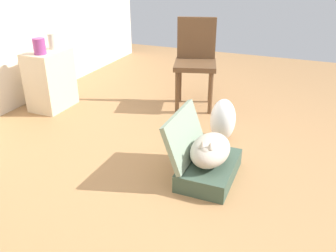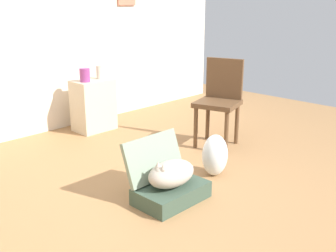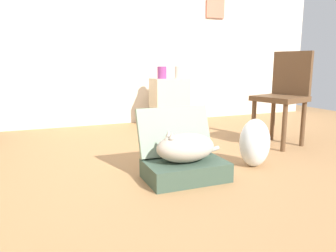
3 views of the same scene
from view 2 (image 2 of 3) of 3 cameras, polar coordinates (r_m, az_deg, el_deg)
name	(u,v)px [view 2 (image 2 of 3)]	position (r m, az deg, el deg)	size (l,w,h in m)	color
ground_plane	(159,198)	(3.30, -1.31, -10.06)	(7.68, 7.68, 0.00)	#9E7247
wall_back	(11,20)	(4.83, -21.08, 13.56)	(6.40, 0.15, 2.60)	beige
suitcase_base	(171,193)	(3.24, 0.46, -9.32)	(0.56, 0.36, 0.13)	#384C3D
suitcase_lid	(154,158)	(3.27, -2.02, -4.44)	(0.56, 0.36, 0.04)	gray
cat	(171,174)	(3.17, 0.40, -6.64)	(0.50, 0.27, 0.22)	#B2A899
plastic_bag_white	(215,155)	(3.67, 6.55, -4.05)	(0.25, 0.22, 0.38)	silver
side_table	(93,105)	(4.98, -10.35, 2.86)	(0.46, 0.33, 0.61)	beige
vase_tall	(85,75)	(4.81, -11.51, 6.97)	(0.12, 0.12, 0.15)	#8C387A
vase_short	(99,72)	(4.97, -9.55, 7.40)	(0.07, 0.07, 0.16)	#B7AD99
chair	(220,98)	(4.39, 7.23, 3.84)	(0.51, 0.52, 0.92)	brown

